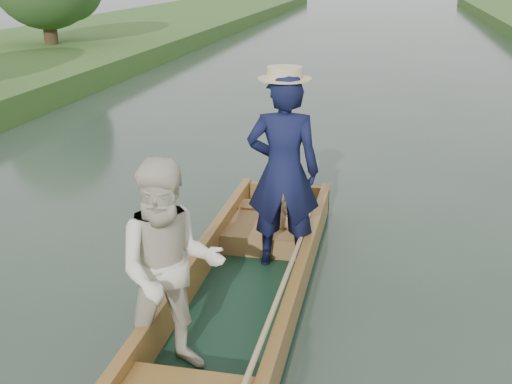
# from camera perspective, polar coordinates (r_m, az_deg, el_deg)

# --- Properties ---
(ground) EXTENTS (120.00, 120.00, 0.00)m
(ground) POSITION_cam_1_polar(r_m,az_deg,el_deg) (6.10, -1.17, -10.31)
(ground) COLOR #283D30
(ground) RESTS_ON ground
(punt) EXTENTS (1.40, 5.00, 2.11)m
(punt) POSITION_cam_1_polar(r_m,az_deg,el_deg) (5.76, -1.67, -4.53)
(punt) COLOR #133321
(punt) RESTS_ON ground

